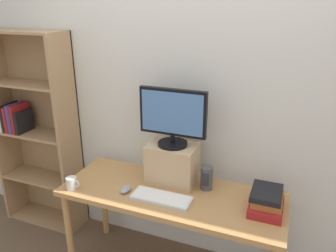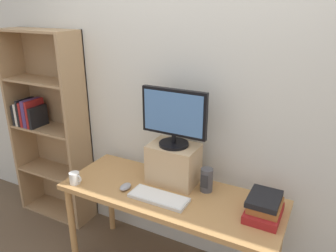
% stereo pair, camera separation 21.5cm
% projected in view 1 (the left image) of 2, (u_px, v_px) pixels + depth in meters
% --- Properties ---
extents(back_wall, '(7.00, 0.08, 2.60)m').
position_uv_depth(back_wall, '(191.00, 96.00, 2.38)').
color(back_wall, silver).
rests_on(back_wall, ground_plane).
extents(desk, '(1.53, 0.58, 0.72)m').
position_uv_depth(desk, '(171.00, 202.00, 2.27)').
color(desk, '#B7844C').
rests_on(desk, ground_plane).
extents(bookshelf_unit, '(0.74, 0.28, 1.74)m').
position_uv_depth(bookshelf_unit, '(36.00, 131.00, 2.86)').
color(bookshelf_unit, tan).
rests_on(bookshelf_unit, ground_plane).
extents(riser_box, '(0.34, 0.24, 0.29)m').
position_uv_depth(riser_box, '(172.00, 163.00, 2.34)').
color(riser_box, tan).
rests_on(riser_box, desk).
extents(computer_monitor, '(0.47, 0.21, 0.40)m').
position_uv_depth(computer_monitor, '(173.00, 117.00, 2.21)').
color(computer_monitor, black).
rests_on(computer_monitor, riser_box).
extents(keyboard, '(0.40, 0.16, 0.02)m').
position_uv_depth(keyboard, '(161.00, 198.00, 2.16)').
color(keyboard, silver).
rests_on(keyboard, desk).
extents(computer_mouse, '(0.06, 0.10, 0.04)m').
position_uv_depth(computer_mouse, '(126.00, 189.00, 2.25)').
color(computer_mouse, '#99999E').
rests_on(computer_mouse, desk).
extents(book_stack, '(0.20, 0.27, 0.13)m').
position_uv_depth(book_stack, '(267.00, 201.00, 2.03)').
color(book_stack, maroon).
rests_on(book_stack, desk).
extents(coffee_mug, '(0.10, 0.07, 0.09)m').
position_uv_depth(coffee_mug, '(72.00, 183.00, 2.28)').
color(coffee_mug, white).
rests_on(coffee_mug, desk).
extents(desk_speaker, '(0.09, 0.09, 0.17)m').
position_uv_depth(desk_speaker, '(207.00, 178.00, 2.26)').
color(desk_speaker, '#4C4C51').
rests_on(desk_speaker, desk).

